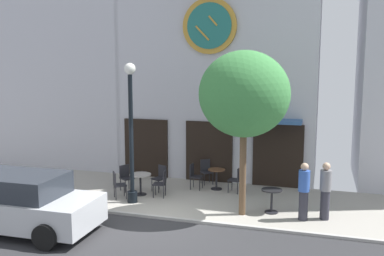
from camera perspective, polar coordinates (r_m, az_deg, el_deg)
name	(u,v)px	position (r m, az deg, el deg)	size (l,w,h in m)	color
ground_plane	(145,234)	(11.79, -6.31, -13.74)	(25.07, 11.17, 0.13)	#9E998E
clock_building	(219,45)	(17.56, 3.63, 10.97)	(7.77, 4.36, 10.13)	#B2B2BC
neighbor_building_left	(74,3)	(20.98, -15.35, 15.69)	(6.39, 4.10, 14.42)	#B2B2BC
street_lamp	(131,133)	(13.75, -8.08, -0.67)	(0.36, 0.36, 4.47)	black
street_tree	(244,95)	(12.42, 6.91, 4.43)	(2.63, 2.37, 4.83)	brown
cafe_table_near_door	(140,180)	(14.88, -6.85, -6.83)	(0.74, 0.74, 0.73)	black
cafe_table_rightmost	(217,176)	(15.46, 3.27, -6.38)	(0.62, 0.62, 0.73)	black
cafe_table_center	(272,197)	(13.26, 10.51, -9.02)	(0.62, 0.62, 0.72)	black
cafe_chair_near_lamp	(117,183)	(14.60, -9.85, -7.18)	(0.56, 0.56, 0.90)	black
cafe_chair_corner	(194,174)	(15.48, 0.30, -6.17)	(0.41, 0.41, 0.90)	black
cafe_chair_facing_wall	(126,176)	(15.48, -8.77, -6.26)	(0.56, 0.56, 0.90)	black
cafe_chair_curbside	(237,178)	(15.08, 5.98, -6.61)	(0.47, 0.47, 0.90)	black
cafe_chair_facing_street	(206,170)	(16.19, 1.88, -5.53)	(0.56, 0.56, 0.90)	black
cafe_chair_left_end	(162,182)	(14.57, -4.03, -7.11)	(0.46, 0.46, 0.90)	black
cafe_chair_near_tree	(160,176)	(15.29, -4.21, -6.38)	(0.53, 0.53, 0.90)	black
pedestrian_blue	(304,191)	(12.74, 14.60, -8.05)	(0.40, 0.40, 1.67)	#2D2D38
pedestrian_grey	(325,190)	(12.96, 17.27, -7.88)	(0.42, 0.42, 1.67)	#2D2D38
parked_car_silver	(19,203)	(12.52, -21.98, -9.16)	(4.33, 2.08, 1.55)	#B7BABF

